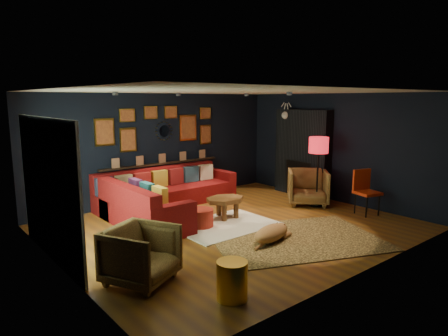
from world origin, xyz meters
TOP-DOWN VIEW (x-y plane):
  - floor at (0.00, 0.00)m, footprint 6.50×6.50m
  - room_walls at (0.00, 0.00)m, footprint 6.50×6.50m
  - sectional at (-0.61, 1.81)m, footprint 3.41×2.69m
  - ledge at (0.00, 2.68)m, footprint 3.20×0.12m
  - gallery_wall at (-0.01, 2.72)m, footprint 3.15×0.04m
  - sunburst_mirror at (0.10, 2.72)m, footprint 0.47×0.16m
  - fireplace at (3.09, 0.90)m, footprint 0.31×1.60m
  - deer_head at (3.14, 1.40)m, footprint 0.50×0.28m
  - sliding_door at (-3.22, 0.60)m, footprint 0.06×2.80m
  - ceiling_spots at (-0.00, 0.80)m, footprint 3.30×2.50m
  - shag_rug at (-0.11, 0.16)m, footprint 1.94×1.41m
  - leopard_rug at (0.38, -1.23)m, footprint 3.49×3.06m
  - coffee_table at (0.20, 0.51)m, footprint 0.92×0.73m
  - pouf at (-0.53, 0.39)m, footprint 0.51×0.51m
  - armchair_left at (-2.54, -1.01)m, footprint 1.09×1.07m
  - armchair_right at (2.45, 0.17)m, footprint 1.22×1.22m
  - gold_stool at (-1.90, -2.15)m, footprint 0.39×0.39m
  - orange_chair at (2.77, -1.11)m, footprint 0.56×0.56m
  - floor_lamp at (2.50, -0.05)m, footprint 0.44×0.44m
  - dog at (-0.05, -1.05)m, footprint 1.31×0.85m

SIDE VIEW (x-z plane):
  - floor at x=0.00m, z-range 0.00..0.00m
  - leopard_rug at x=0.38m, z-range 0.00..0.02m
  - shag_rug at x=-0.11m, z-range 0.00..0.03m
  - pouf at x=-0.53m, z-range 0.03..0.36m
  - dog at x=-0.05m, z-range 0.02..0.40m
  - gold_stool at x=-1.90m, z-range 0.00..0.49m
  - sectional at x=-0.61m, z-range -0.11..0.75m
  - coffee_table at x=0.20m, z-range 0.15..0.58m
  - armchair_left at x=-2.54m, z-range 0.00..0.86m
  - armchair_right at x=2.45m, z-range 0.00..0.92m
  - orange_chair at x=2.77m, z-range 0.09..1.05m
  - ledge at x=0.00m, z-range 0.90..0.94m
  - fireplace at x=3.09m, z-range -0.08..2.12m
  - sliding_door at x=-3.22m, z-range 0.00..2.20m
  - floor_lamp at x=2.50m, z-range 0.55..2.16m
  - room_walls at x=0.00m, z-range -1.66..4.84m
  - sunburst_mirror at x=0.10m, z-range 1.46..1.93m
  - gallery_wall at x=-0.01m, z-range 1.30..2.32m
  - deer_head at x=3.14m, z-range 1.83..2.28m
  - ceiling_spots at x=0.00m, z-range 2.53..2.59m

